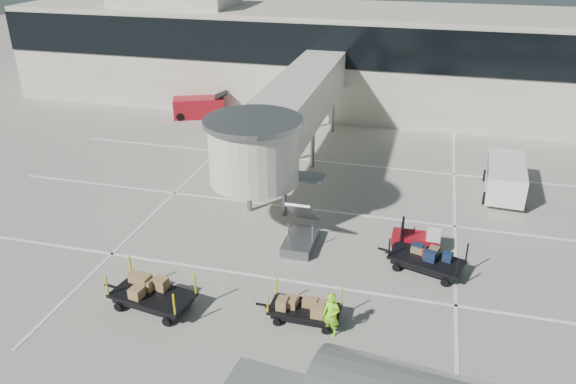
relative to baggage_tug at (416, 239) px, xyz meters
name	(u,v)px	position (x,y,z in m)	size (l,w,h in m)	color
ground	(305,312)	(-4.11, -6.18, -0.54)	(140.00, 140.00, 0.00)	#BAB3A6
lane_markings	(331,209)	(-4.78, 3.16, -0.53)	(40.00, 30.00, 0.02)	white
terminal	(382,58)	(-4.46, 23.76, 3.57)	(64.00, 12.11, 15.20)	beige
jet_bridge	(287,115)	(-8.08, 6.09, 3.75)	(5.70, 20.40, 6.03)	beige
baggage_tug	(416,239)	(0.00, 0.00, 0.00)	(2.27, 1.44, 1.48)	maroon
suitcase_cart	(427,261)	(0.57, -1.85, 0.01)	(4.06, 2.51, 1.56)	black
box_cart_near	(304,308)	(-4.05, -6.64, 0.00)	(3.47, 1.43, 1.36)	black
box_cart_far	(153,296)	(-10.20, -7.47, 0.06)	(4.24, 2.18, 1.63)	black
ground_worker	(331,315)	(-2.83, -7.28, 0.40)	(0.68, 0.45, 1.87)	#8AF519
minivan	(505,175)	(4.61, 7.75, 0.61)	(2.48, 5.16, 1.91)	white
belt_loader	(200,107)	(-18.28, 16.67, 0.27)	(4.67, 3.12, 2.11)	maroon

